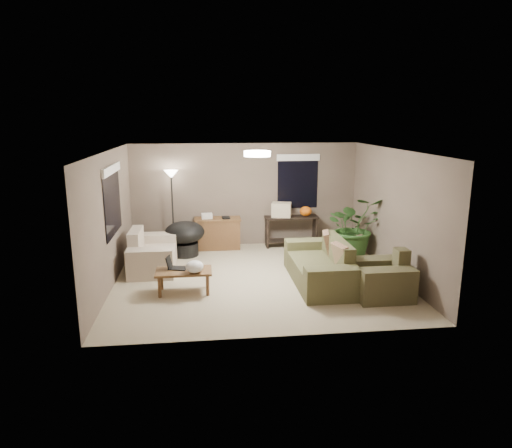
{
  "coord_description": "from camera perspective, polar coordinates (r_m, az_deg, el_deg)",
  "views": [
    {
      "loc": [
        -1.01,
        -8.48,
        3.1
      ],
      "look_at": [
        0.0,
        0.2,
        1.05
      ],
      "focal_mm": 32.0,
      "sensor_mm": 36.0,
      "label": 1
    }
  ],
  "objects": [
    {
      "name": "pumpkin",
      "position": [
        11.17,
        6.23,
        1.6
      ],
      "size": [
        0.35,
        0.35,
        0.24
      ],
      "primitive_type": "ellipsoid",
      "rotation": [
        0.0,
        0.0,
        -0.24
      ],
      "color": "orange",
      "rests_on": "console_table"
    },
    {
      "name": "papasan_chair",
      "position": [
        10.52,
        -8.89,
        -1.47
      ],
      "size": [
        1.0,
        1.0,
        0.8
      ],
      "color": "black",
      "rests_on": "ground"
    },
    {
      "name": "plastic_bag",
      "position": [
        8.15,
        -7.69,
        -5.31
      ],
      "size": [
        0.33,
        0.3,
        0.22
      ],
      "primitive_type": "ellipsoid",
      "rotation": [
        0.0,
        0.0,
        -0.05
      ],
      "color": "white",
      "rests_on": "coffee_table"
    },
    {
      "name": "room_shell",
      "position": [
        8.74,
        0.15,
        0.98
      ],
      "size": [
        5.5,
        5.5,
        5.5
      ],
      "color": "tan",
      "rests_on": "ground"
    },
    {
      "name": "floor_lamp",
      "position": [
        10.8,
        -10.51,
        4.97
      ],
      "size": [
        0.32,
        0.32,
        1.91
      ],
      "color": "black",
      "rests_on": "ground"
    },
    {
      "name": "desk_papers",
      "position": [
        10.91,
        -5.66,
        0.96
      ],
      "size": [
        0.68,
        0.28,
        0.12
      ],
      "color": "silver",
      "rests_on": "desk"
    },
    {
      "name": "armchair",
      "position": [
        8.43,
        15.37,
        -6.71
      ],
      "size": [
        0.95,
        1.0,
        0.85
      ],
      "color": "#49452B",
      "rests_on": "ground"
    },
    {
      "name": "laptop",
      "position": [
        8.42,
        -10.17,
        -5.15
      ],
      "size": [
        0.41,
        0.31,
        0.24
      ],
      "color": "black",
      "rests_on": "coffee_table"
    },
    {
      "name": "loveseat",
      "position": [
        9.79,
        -12.9,
        -3.79
      ],
      "size": [
        0.9,
        1.6,
        0.85
      ],
      "color": "beige",
      "rests_on": "ground"
    },
    {
      "name": "throw_pillows",
      "position": [
        8.82,
        9.79,
        -3.13
      ],
      "size": [
        0.32,
        1.39,
        0.47
      ],
      "color": "#8C7251",
      "rests_on": "main_sofa"
    },
    {
      "name": "coffee_table",
      "position": [
        8.35,
        -9.01,
        -6.13
      ],
      "size": [
        1.0,
        0.55,
        0.42
      ],
      "color": "brown",
      "rests_on": "ground"
    },
    {
      "name": "console_table",
      "position": [
        11.2,
        4.42,
        -0.61
      ],
      "size": [
        1.3,
        0.4,
        0.75
      ],
      "color": "black",
      "rests_on": "ground"
    },
    {
      "name": "main_sofa",
      "position": [
        8.86,
        8.11,
        -5.4
      ],
      "size": [
        0.95,
        2.2,
        0.85
      ],
      "color": "#46462A",
      "rests_on": "ground"
    },
    {
      "name": "window_left",
      "position": [
        9.05,
        -17.55,
        4.22
      ],
      "size": [
        0.05,
        1.56,
        1.33
      ],
      "color": "black",
      "rests_on": "room_shell"
    },
    {
      "name": "desk",
      "position": [
        11.02,
        -4.8,
        -1.16
      ],
      "size": [
        1.1,
        0.5,
        0.75
      ],
      "color": "brown",
      "rests_on": "ground"
    },
    {
      "name": "ceiling_fixture",
      "position": [
        8.57,
        0.16,
        8.78
      ],
      "size": [
        0.5,
        0.5,
        0.1
      ],
      "primitive_type": "cylinder",
      "color": "white",
      "rests_on": "room_shell"
    },
    {
      "name": "cat_scratching_post",
      "position": [
        10.64,
        12.71,
        -2.88
      ],
      "size": [
        0.32,
        0.32,
        0.5
      ],
      "color": "tan",
      "rests_on": "ground"
    },
    {
      "name": "cardboard_box",
      "position": [
        11.05,
        3.2,
        1.8
      ],
      "size": [
        0.53,
        0.45,
        0.34
      ],
      "primitive_type": "cube",
      "rotation": [
        0.0,
        0.0,
        -0.26
      ],
      "color": "beige",
      "rests_on": "console_table"
    },
    {
      "name": "houseplant",
      "position": [
        10.49,
        12.16,
        -1.15
      ],
      "size": [
        1.28,
        1.42,
        1.11
      ],
      "primitive_type": "imported",
      "color": "#2D5923",
      "rests_on": "ground"
    },
    {
      "name": "window_back",
      "position": [
        11.28,
        5.26,
        6.45
      ],
      "size": [
        1.06,
        0.05,
        1.33
      ],
      "color": "black",
      "rests_on": "room_shell"
    }
  ]
}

